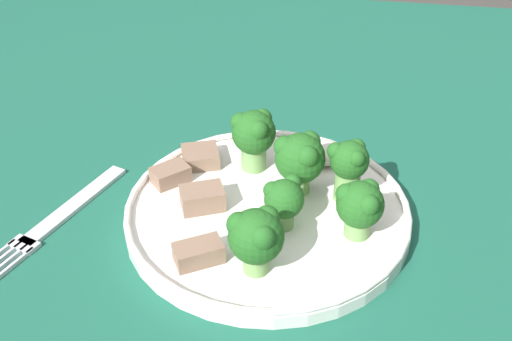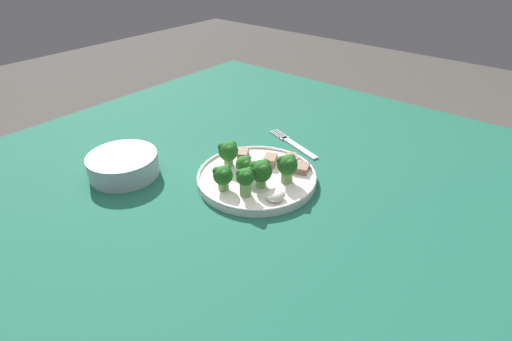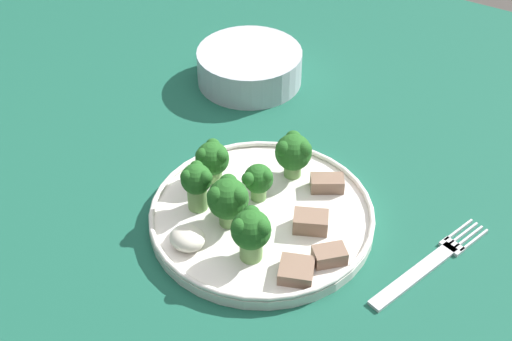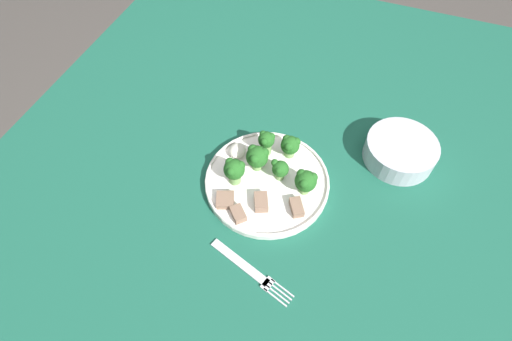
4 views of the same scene
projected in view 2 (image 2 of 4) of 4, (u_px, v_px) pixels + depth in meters
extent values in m
cube|color=#195642|center=(232.00, 195.00, 0.81)|extent=(1.33, 1.20, 0.03)
cylinder|color=brown|center=(237.00, 157.00, 1.69)|extent=(0.06, 0.06, 0.72)
cylinder|color=white|center=(257.00, 178.00, 0.82)|extent=(0.24, 0.24, 0.01)
torus|color=white|center=(257.00, 175.00, 0.81)|extent=(0.24, 0.24, 0.01)
cube|color=silver|center=(299.00, 148.00, 0.94)|extent=(0.05, 0.12, 0.00)
cube|color=silver|center=(284.00, 138.00, 0.98)|extent=(0.03, 0.02, 0.00)
cube|color=silver|center=(282.00, 133.00, 1.01)|extent=(0.02, 0.05, 0.00)
cube|color=silver|center=(279.00, 134.00, 1.00)|extent=(0.02, 0.05, 0.00)
cube|color=silver|center=(277.00, 134.00, 1.00)|extent=(0.02, 0.05, 0.00)
cube|color=silver|center=(275.00, 135.00, 1.00)|extent=(0.02, 0.05, 0.00)
cylinder|color=#B7BCC6|center=(123.00, 165.00, 0.83)|extent=(0.14, 0.14, 0.05)
cylinder|color=silver|center=(124.00, 166.00, 0.83)|extent=(0.12, 0.12, 0.03)
cylinder|color=#709E56|center=(245.00, 189.00, 0.75)|extent=(0.02, 0.02, 0.03)
sphere|color=#215B1E|center=(245.00, 177.00, 0.74)|extent=(0.03, 0.03, 0.03)
sphere|color=#215B1E|center=(249.00, 171.00, 0.74)|extent=(0.02, 0.02, 0.02)
sphere|color=#215B1E|center=(240.00, 173.00, 0.73)|extent=(0.02, 0.02, 0.02)
sphere|color=#215B1E|center=(247.00, 176.00, 0.73)|extent=(0.02, 0.02, 0.02)
cylinder|color=#709E56|center=(229.00, 161.00, 0.85)|extent=(0.02, 0.02, 0.02)
sphere|color=#215B1E|center=(228.00, 151.00, 0.84)|extent=(0.04, 0.04, 0.04)
sphere|color=#215B1E|center=(232.00, 145.00, 0.84)|extent=(0.02, 0.02, 0.02)
sphere|color=#215B1E|center=(222.00, 147.00, 0.83)|extent=(0.02, 0.02, 0.02)
sphere|color=#215B1E|center=(230.00, 150.00, 0.82)|extent=(0.02, 0.02, 0.02)
cylinder|color=#709E56|center=(246.00, 173.00, 0.81)|extent=(0.02, 0.02, 0.02)
sphere|color=#215B1E|center=(245.00, 165.00, 0.80)|extent=(0.03, 0.03, 0.03)
sphere|color=#215B1E|center=(249.00, 160.00, 0.80)|extent=(0.01, 0.01, 0.01)
sphere|color=#215B1E|center=(240.00, 161.00, 0.80)|extent=(0.01, 0.01, 0.01)
sphere|color=#215B1E|center=(247.00, 164.00, 0.79)|extent=(0.01, 0.01, 0.01)
cylinder|color=#709E56|center=(287.00, 176.00, 0.79)|extent=(0.02, 0.02, 0.02)
sphere|color=#215B1E|center=(287.00, 165.00, 0.78)|extent=(0.04, 0.04, 0.04)
sphere|color=#215B1E|center=(291.00, 158.00, 0.78)|extent=(0.02, 0.02, 0.02)
sphere|color=#215B1E|center=(281.00, 160.00, 0.77)|extent=(0.02, 0.02, 0.02)
sphere|color=#215B1E|center=(290.00, 164.00, 0.76)|extent=(0.02, 0.02, 0.02)
cylinder|color=#709E56|center=(261.00, 182.00, 0.78)|extent=(0.02, 0.02, 0.02)
sphere|color=#215B1E|center=(261.00, 171.00, 0.77)|extent=(0.04, 0.04, 0.04)
sphere|color=#215B1E|center=(265.00, 164.00, 0.77)|extent=(0.02, 0.02, 0.02)
sphere|color=#215B1E|center=(254.00, 166.00, 0.76)|extent=(0.02, 0.02, 0.02)
sphere|color=#215B1E|center=(264.00, 170.00, 0.75)|extent=(0.02, 0.02, 0.02)
cylinder|color=#709E56|center=(223.00, 185.00, 0.77)|extent=(0.02, 0.02, 0.02)
sphere|color=#215B1E|center=(223.00, 175.00, 0.76)|extent=(0.04, 0.04, 0.04)
sphere|color=#215B1E|center=(227.00, 169.00, 0.76)|extent=(0.02, 0.02, 0.02)
sphere|color=#215B1E|center=(217.00, 171.00, 0.76)|extent=(0.02, 0.02, 0.02)
sphere|color=#215B1E|center=(224.00, 175.00, 0.75)|extent=(0.02, 0.02, 0.02)
cube|color=#846651|center=(270.00, 160.00, 0.85)|extent=(0.04, 0.04, 0.02)
cube|color=#846651|center=(243.00, 154.00, 0.88)|extent=(0.04, 0.04, 0.02)
cube|color=#846651|center=(292.00, 159.00, 0.86)|extent=(0.04, 0.04, 0.02)
cube|color=#846651|center=(300.00, 168.00, 0.83)|extent=(0.04, 0.04, 0.01)
ellipsoid|color=silver|center=(276.00, 195.00, 0.74)|extent=(0.04, 0.03, 0.02)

